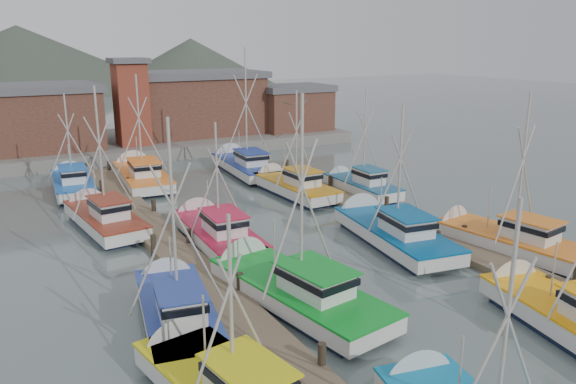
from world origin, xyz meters
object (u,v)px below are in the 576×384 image
boat_1 (567,316)px  boat_8 (215,231)px  lookout_tower (131,101)px  boat_12 (141,175)px  boat_4 (290,288)px

boat_1 → boat_8: bearing=127.9°
lookout_tower → boat_12: 12.65m
lookout_tower → boat_1: bearing=-81.9°
boat_1 → boat_12: (-8.60, 32.78, 0.00)m
boat_12 → boat_1: bearing=-70.8°
boat_1 → boat_4: size_ratio=0.90×
lookout_tower → boat_1: lookout_tower is taller
boat_4 → boat_8: size_ratio=1.13×
lookout_tower → boat_1: size_ratio=0.89×
boat_8 → boat_12: 16.20m
boat_1 → boat_4: bearing=148.4°
lookout_tower → boat_8: size_ratio=0.91×
boat_4 → boat_12: (-0.10, 25.08, -0.00)m
lookout_tower → boat_4: lookout_tower is taller
lookout_tower → boat_8: lookout_tower is taller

